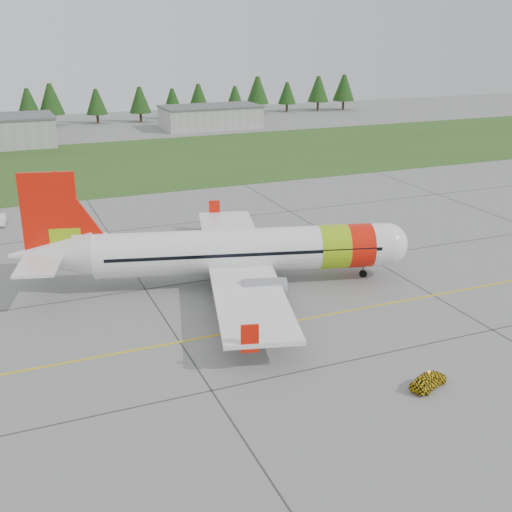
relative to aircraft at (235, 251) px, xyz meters
name	(u,v)px	position (x,y,z in m)	size (l,w,h in m)	color
ground	(392,352)	(6.37, -18.12, -3.39)	(320.00, 320.00, 0.00)	gray
aircraft	(235,251)	(0.00, 0.00, 0.00)	(38.09, 35.87, 11.76)	white
follow_me_car	(430,367)	(5.69, -23.54, -1.74)	(1.33, 1.12, 3.30)	yellow
grass_strip	(147,161)	(6.37, 63.88, -3.38)	(320.00, 50.00, 0.03)	#30561E
taxi_guideline	(342,312)	(6.37, -10.12, -3.38)	(120.00, 0.25, 0.02)	gold
hangar_east	(211,118)	(31.37, 99.88, -0.79)	(24.00, 12.00, 5.20)	#A8A8A3
treeline	(96,104)	(6.37, 119.88, 1.61)	(160.00, 8.00, 10.00)	#1C3F14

